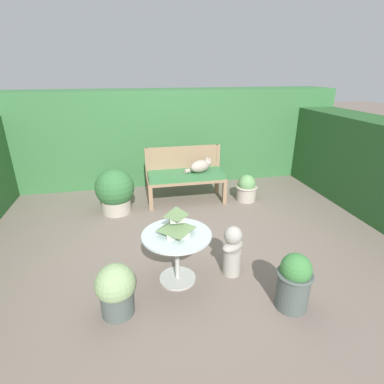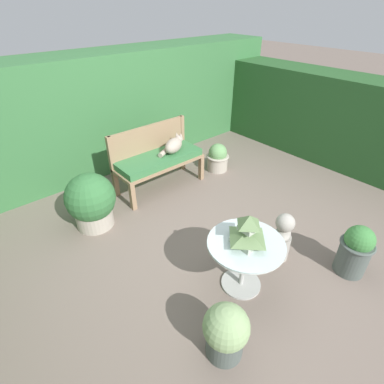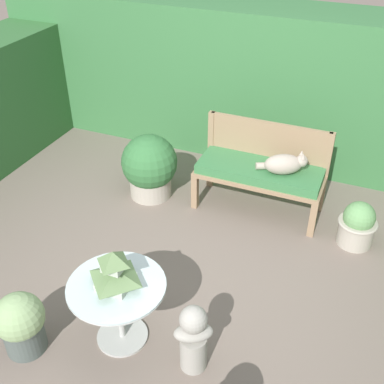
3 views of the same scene
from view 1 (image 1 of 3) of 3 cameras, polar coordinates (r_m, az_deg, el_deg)
The scene contains 13 objects.
ground at distance 3.76m, azimuth -0.77°, elevation -9.32°, with size 30.00×30.00×0.00m, color #75665B.
foliage_hedge_back at distance 5.70m, azimuth -5.61°, elevation 10.61°, with size 6.40×0.81×1.65m, color #38703D.
foliage_hedge_right at distance 4.99m, azimuth 32.77°, elevation 3.48°, with size 0.70×3.61×1.32m, color #285628.
garden_bench at distance 4.70m, azimuth -1.19°, elevation 2.84°, with size 1.21×0.49×0.49m.
bench_backrest at distance 4.85m, azimuth -1.71°, elevation 5.86°, with size 1.21×0.06×0.85m.
cat at distance 4.66m, azimuth 1.61°, elevation 4.97°, with size 0.47×0.32×0.22m.
patio_table at distance 2.93m, azimuth -2.91°, elevation -9.88°, with size 0.67×0.67×0.52m.
pagoda_birdhouse at distance 2.81m, azimuth -3.00°, elevation -5.82°, with size 0.29×0.29×0.29m.
garden_bust at distance 3.11m, azimuth 7.69°, elevation -10.92°, with size 0.30×0.26×0.54m.
potted_plant_table_near at distance 2.74m, azimuth -14.29°, elevation -17.53°, with size 0.34×0.34×0.48m.
potted_plant_hedge_corner at distance 2.85m, azimuth 18.86°, elevation -15.77°, with size 0.32×0.32×0.54m.
potted_plant_table_far at distance 4.49m, azimuth -14.44°, elevation 0.13°, with size 0.56×0.56×0.67m.
potted_plant_path_edge at distance 4.88m, azimuth 10.34°, elevation 0.68°, with size 0.35×0.35×0.43m.
Camera 1 is at (-0.61, -3.14, 1.97)m, focal length 28.00 mm.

